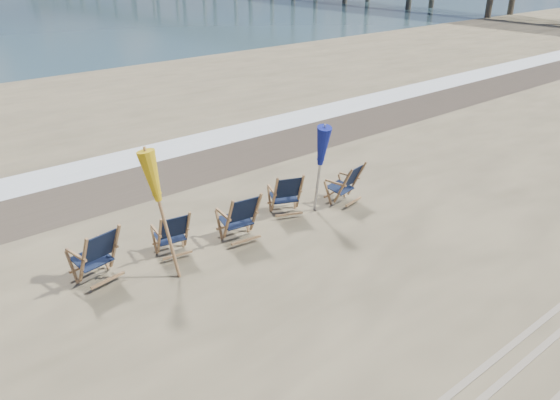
% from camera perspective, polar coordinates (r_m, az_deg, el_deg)
% --- Properties ---
extents(surf_foam, '(200.00, 1.40, 0.01)m').
position_cam_1_polar(surf_foam, '(15.27, -14.75, 4.39)').
color(surf_foam, silver).
rests_on(surf_foam, ground).
extents(wet_sand_strip, '(200.00, 2.60, 0.00)m').
position_cam_1_polar(wet_sand_strip, '(14.00, -12.07, 2.79)').
color(wet_sand_strip, '#42362A').
rests_on(wet_sand_strip, ground).
extents(tire_tracks, '(80.00, 1.30, 0.01)m').
position_cam_1_polar(tire_tracks, '(8.03, 24.56, -17.68)').
color(tire_tracks, gray).
rests_on(tire_tracks, ground).
extents(beach_chair_0, '(0.81, 0.88, 1.06)m').
position_cam_1_polar(beach_chair_0, '(9.63, -16.83, -4.89)').
color(beach_chair_0, black).
rests_on(beach_chair_0, ground).
extents(beach_chair_1, '(0.69, 0.76, 0.93)m').
position_cam_1_polar(beach_chair_1, '(10.05, -9.65, -3.21)').
color(beach_chair_1, black).
rests_on(beach_chair_1, ground).
extents(beach_chair_2, '(0.76, 0.83, 1.05)m').
position_cam_1_polar(beach_chair_2, '(10.40, -2.53, -1.50)').
color(beach_chair_2, black).
rests_on(beach_chair_2, ground).
extents(beach_chair_3, '(0.85, 0.90, 0.99)m').
position_cam_1_polar(beach_chair_3, '(11.36, 2.11, 0.72)').
color(beach_chair_3, black).
rests_on(beach_chair_3, ground).
extents(beach_chair_4, '(0.74, 0.80, 0.97)m').
position_cam_1_polar(beach_chair_4, '(12.13, 8.03, 2.05)').
color(beach_chair_4, black).
rests_on(beach_chair_4, ground).
extents(umbrella_yellow, '(0.30, 0.30, 2.26)m').
position_cam_1_polar(umbrella_yellow, '(8.90, -12.37, 1.76)').
color(umbrella_yellow, '#A7784A').
rests_on(umbrella_yellow, ground).
extents(umbrella_blue, '(0.30, 0.30, 2.01)m').
position_cam_1_polar(umbrella_blue, '(11.04, 4.16, 5.52)').
color(umbrella_blue, '#A5A5AD').
rests_on(umbrella_blue, ground).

